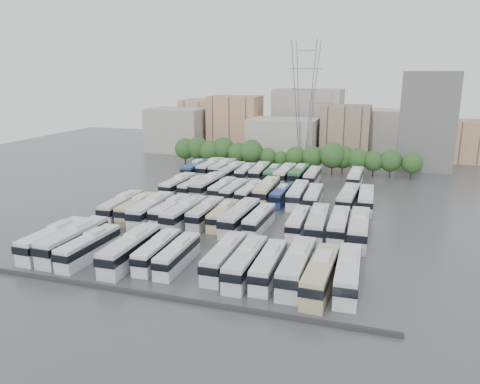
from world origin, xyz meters
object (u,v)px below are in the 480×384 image
(bus_r0_s1, at_px, (74,240))
(bus_r1_s5, at_px, (206,213))
(bus_r2_s9, at_px, (298,194))
(bus_r2_s13, at_px, (366,199))
(bus_r1_s7, at_px, (240,217))
(bus_r3_s2, at_px, (223,169))
(bus_r0_s6, at_px, (178,254))
(bus_r0_s11, at_px, (297,266))
(bus_r1_s4, at_px, (185,213))
(bus_r1_s11, at_px, (318,223))
(bus_r1_s3, at_px, (171,210))
(bus_r2_s12, at_px, (348,199))
(electricity_pylon, at_px, (305,99))
(bus_r3_s6, at_px, (273,174))
(bus_r0_s8, at_px, (225,257))
(bus_r1_s6, at_px, (223,215))
(bus_r0_s12, at_px, (321,274))
(bus_r1_s1, at_px, (137,208))
(bus_r0_s2, at_px, (89,247))
(bus_r2_s1, at_px, (178,185))
(bus_r3_s12, at_px, (355,178))
(bus_r0_s4, at_px, (131,249))
(bus_r3_s5, at_px, (260,172))
(bus_r3_s0, at_px, (195,169))
(apartment_tower, at_px, (427,121))
(bus_r1_s0, at_px, (121,206))
(bus_r2_s8, at_px, (281,195))
(bus_r2_s10, at_px, (313,197))
(bus_r3_s4, at_px, (245,172))
(bus_r1_s12, at_px, (339,225))
(bus_r0_s5, at_px, (157,251))
(bus_r2_s5, at_px, (235,191))
(bus_r0_s0, at_px, (54,239))
(bus_r0_s9, at_px, (246,262))
(bus_r1_s10, at_px, (298,222))
(bus_r1_s8, at_px, (259,220))
(bus_r1_s2, at_px, (151,209))
(bus_r3_s3, at_px, (232,172))
(bus_r3_s8, at_px, (299,175))
(bus_r3_s9, at_px, (312,177))
(bus_r0_s13, at_px, (348,273))
(bus_r3_s7, at_px, (285,174))
(bus_r0_s10, at_px, (269,265))
(bus_r3_s1, at_px, (211,168))
(bus_r2_s3, at_px, (208,185))
(bus_r2_s4, at_px, (223,189))

(bus_r0_s1, bearing_deg, bus_r1_s5, 56.72)
(bus_r2_s9, xyz_separation_m, bus_r2_s13, (13.37, 0.32, -0.02))
(bus_r2_s9, bearing_deg, bus_r1_s7, -111.69)
(bus_r0_s1, distance_m, bus_r3_s2, 55.21)
(bus_r0_s6, xyz_separation_m, bus_r0_s11, (16.56, 0.44, 0.35))
(bus_r1_s5, bearing_deg, bus_r3_s2, 106.00)
(bus_r1_s4, relative_size, bus_r1_s11, 0.99)
(bus_r1_s3, xyz_separation_m, bus_r2_s12, (29.70, 17.10, 0.18))
(electricity_pylon, bearing_deg, bus_r3_s6, -100.21)
(bus_r0_s8, height_order, bus_r1_s6, bus_r0_s8)
(bus_r0_s12, height_order, bus_r2_s9, bus_r0_s12)
(bus_r0_s1, bearing_deg, bus_r1_s1, 91.01)
(bus_r0_s2, height_order, bus_r1_s11, bus_r1_s11)
(bus_r2_s1, relative_size, bus_r3_s12, 1.01)
(bus_r0_s4, xyz_separation_m, bus_r3_s5, (3.47, 54.59, -0.12))
(bus_r3_s0, bearing_deg, apartment_tower, 26.74)
(bus_r1_s0, height_order, bus_r2_s8, bus_r1_s0)
(bus_r2_s10, distance_m, bus_r3_s4, 26.88)
(bus_r1_s12, xyz_separation_m, bus_r2_s13, (3.28, 17.27, 0.02))
(bus_r0_s5, distance_m, bus_r2_s12, 41.83)
(bus_r0_s8, xyz_separation_m, bus_r2_s5, (-10.03, 34.06, -0.12))
(bus_r2_s10, height_order, bus_r3_s0, bus_r3_s0)
(bus_r0_s0, xyz_separation_m, bus_r0_s9, (29.73, 0.74, -0.02))
(bus_r0_s6, distance_m, bus_r1_s10, 23.03)
(bus_r1_s11, relative_size, bus_r1_s12, 1.05)
(bus_r0_s5, relative_size, bus_r1_s8, 0.99)
(electricity_pylon, distance_m, bus_r3_s2, 30.42)
(bus_r1_s4, bearing_deg, bus_r1_s2, -176.79)
(bus_r1_s8, relative_size, bus_r3_s4, 1.00)
(bus_r0_s4, relative_size, bus_r3_s5, 1.06)
(bus_r1_s2, relative_size, bus_r3_s12, 1.08)
(bus_r3_s3, distance_m, bus_r3_s8, 16.55)
(bus_r3_s6, bearing_deg, bus_r0_s12, -71.94)
(bus_r3_s9, bearing_deg, bus_r0_s8, -93.79)
(bus_r0_s13, height_order, bus_r3_s2, bus_r3_s2)
(bus_r0_s11, xyz_separation_m, bus_r1_s0, (-36.23, 17.07, -0.13))
(bus_r2_s8, relative_size, bus_r3_s0, 0.88)
(bus_r0_s6, xyz_separation_m, bus_r2_s10, (13.06, 34.87, 0.13))
(apartment_tower, height_order, bus_r0_s0, apartment_tower)
(bus_r1_s5, bearing_deg, bus_r1_s6, 3.43)
(bus_r1_s4, xyz_separation_m, bus_r3_s4, (-0.10, 36.11, -0.25))
(bus_r1_s10, height_order, bus_r3_s7, bus_r3_s7)
(bus_r0_s10, bearing_deg, bus_r3_s7, 98.86)
(bus_r2_s12, relative_size, bus_r3_s1, 1.03)
(bus_r0_s1, bearing_deg, bus_r2_s3, 81.36)
(bus_r1_s7, bearing_deg, bus_r0_s10, -59.00)
(bus_r0_s6, bearing_deg, bus_r2_s8, 78.21)
(bus_r1_s6, bearing_deg, bus_r1_s7, -19.62)
(bus_r3_s2, xyz_separation_m, bus_r3_s7, (16.41, -1.45, -0.00))
(bus_r2_s4, height_order, bus_r3_s8, bus_r3_s8)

